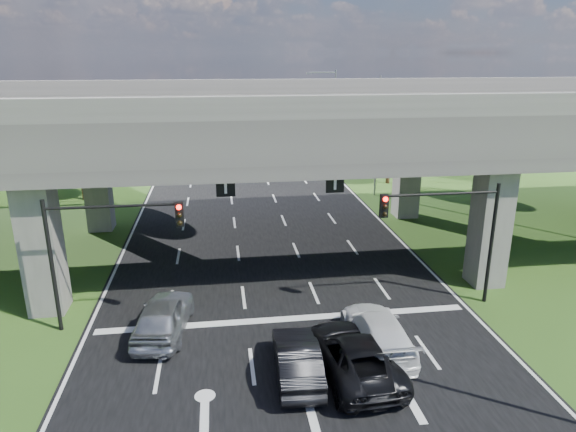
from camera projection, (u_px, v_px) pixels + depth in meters
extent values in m
plane|color=#2A4817|center=(297.00, 363.00, 20.33)|extent=(160.00, 160.00, 0.00)
cube|color=black|center=(271.00, 264.00, 29.77)|extent=(18.00, 120.00, 0.03)
cube|color=#3B3836|center=(266.00, 122.00, 29.23)|extent=(80.00, 15.00, 2.00)
cube|color=#625F5A|center=(281.00, 108.00, 21.93)|extent=(80.00, 0.50, 1.00)
cube|color=#625F5A|center=(255.00, 87.00, 35.62)|extent=(80.00, 0.50, 1.00)
cube|color=#625F5A|center=(41.00, 241.00, 23.49)|extent=(1.60, 1.60, 7.00)
cube|color=#625F5A|center=(97.00, 180.00, 34.82)|extent=(1.60, 1.60, 7.00)
cube|color=#625F5A|center=(491.00, 221.00, 26.38)|extent=(1.60, 1.60, 7.00)
cube|color=#625F5A|center=(407.00, 170.00, 37.70)|extent=(1.60, 1.60, 7.00)
cube|color=black|center=(226.00, 187.00, 22.91)|extent=(0.85, 0.06, 0.85)
cube|color=black|center=(335.00, 184.00, 23.56)|extent=(0.85, 0.06, 0.85)
cylinder|color=black|center=(491.00, 244.00, 24.51)|extent=(0.18, 0.18, 6.00)
cylinder|color=black|center=(441.00, 194.00, 23.36)|extent=(5.50, 0.12, 0.12)
cube|color=black|center=(384.00, 206.00, 22.95)|extent=(0.35, 0.28, 1.05)
sphere|color=#FF0C05|center=(386.00, 199.00, 22.69)|extent=(0.22, 0.22, 0.22)
cylinder|color=black|center=(52.00, 267.00, 21.89)|extent=(0.18, 0.18, 6.00)
cylinder|color=black|center=(112.00, 206.00, 21.46)|extent=(5.50, 0.12, 0.12)
cube|color=black|center=(180.00, 214.00, 21.77)|extent=(0.35, 0.28, 1.05)
sphere|color=#FF0C05|center=(179.00, 207.00, 21.52)|extent=(0.22, 0.22, 0.22)
cylinder|color=gray|center=(377.00, 137.00, 42.84)|extent=(0.16, 0.16, 10.00)
cylinder|color=gray|center=(362.00, 79.00, 41.22)|extent=(3.00, 0.10, 0.10)
cube|color=gray|center=(344.00, 81.00, 41.05)|extent=(0.60, 0.25, 0.18)
cylinder|color=gray|center=(335.00, 115.00, 57.94)|extent=(0.16, 0.16, 10.00)
cylinder|color=gray|center=(322.00, 72.00, 56.32)|extent=(3.00, 0.10, 0.10)
cube|color=gray|center=(309.00, 73.00, 56.15)|extent=(0.60, 0.25, 0.18)
cylinder|color=black|center=(83.00, 180.00, 42.54)|extent=(0.36, 0.36, 3.30)
sphere|color=#1C4512|center=(78.00, 144.00, 41.63)|extent=(4.50, 4.50, 4.50)
sphere|color=#1C4512|center=(80.00, 128.00, 40.99)|extent=(3.60, 3.60, 3.60)
sphere|color=#1C4512|center=(77.00, 154.00, 42.24)|extent=(3.30, 3.30, 3.30)
cylinder|color=black|center=(71.00, 164.00, 49.76)|extent=(0.36, 0.36, 2.86)
sphere|color=#1C4512|center=(67.00, 137.00, 48.97)|extent=(3.90, 3.90, 3.90)
sphere|color=#1C4512|center=(69.00, 125.00, 48.39)|extent=(3.12, 3.12, 3.12)
sphere|color=#1C4512|center=(66.00, 145.00, 49.55)|extent=(2.86, 2.86, 2.86)
cylinder|color=black|center=(126.00, 146.00, 57.74)|extent=(0.36, 0.36, 3.52)
sphere|color=#1C4512|center=(123.00, 117.00, 56.77)|extent=(4.80, 4.80, 4.80)
sphere|color=#1C4512|center=(125.00, 104.00, 56.10)|extent=(3.84, 3.84, 3.84)
sphere|color=#1C4512|center=(122.00, 125.00, 57.40)|extent=(3.52, 3.52, 3.52)
cylinder|color=black|center=(388.00, 167.00, 48.00)|extent=(0.36, 0.36, 3.08)
sphere|color=#1C4512|center=(390.00, 137.00, 47.15)|extent=(4.20, 4.20, 4.20)
sphere|color=#1C4512|center=(396.00, 124.00, 46.53)|extent=(3.36, 3.36, 3.36)
sphere|color=#1C4512|center=(385.00, 146.00, 47.74)|extent=(3.08, 3.08, 3.08)
cylinder|color=black|center=(391.00, 152.00, 55.97)|extent=(0.36, 0.36, 2.86)
sphere|color=#1C4512|center=(393.00, 128.00, 55.18)|extent=(3.90, 3.90, 3.90)
sphere|color=#1C4512|center=(398.00, 117.00, 54.60)|extent=(3.12, 3.12, 3.12)
sphere|color=#1C4512|center=(388.00, 135.00, 55.76)|extent=(2.86, 2.86, 2.86)
cylinder|color=black|center=(339.00, 139.00, 62.93)|extent=(0.36, 0.36, 3.30)
sphere|color=#1C4512|center=(339.00, 114.00, 62.02)|extent=(4.50, 4.50, 4.50)
sphere|color=#1C4512|center=(343.00, 103.00, 61.38)|extent=(3.60, 3.60, 3.60)
sphere|color=#1C4512|center=(336.00, 121.00, 62.63)|extent=(3.30, 3.30, 3.30)
imported|color=#ACAFB4|center=(164.00, 316.00, 22.19)|extent=(2.66, 5.23, 1.70)
imported|color=black|center=(297.00, 359.00, 19.24)|extent=(1.76, 4.60, 1.50)
imported|color=silver|center=(378.00, 332.00, 21.07)|extent=(2.21, 5.38, 1.56)
imported|color=black|center=(354.00, 354.00, 19.46)|extent=(3.00, 5.82, 1.57)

